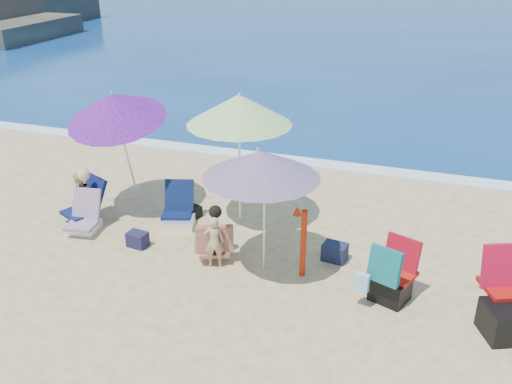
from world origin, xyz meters
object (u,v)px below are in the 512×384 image
(chair_rainbow, at_px, (84,221))
(umbrella_blue, at_px, (114,107))
(umbrella_striped, at_px, (239,110))
(camp_chair_left, at_px, (507,309))
(chair_navy, at_px, (179,214))
(person_left, at_px, (83,197))
(camp_chair_right, at_px, (390,279))
(umbrella_turquoise, at_px, (261,164))
(person_center, at_px, (214,239))
(furled_umbrella, at_px, (302,237))

(chair_rainbow, bearing_deg, umbrella_blue, 76.32)
(umbrella_striped, distance_m, camp_chair_left, 4.90)
(umbrella_blue, relative_size, chair_navy, 2.91)
(camp_chair_left, height_order, person_left, camp_chair_left)
(chair_rainbow, height_order, camp_chair_right, camp_chair_right)
(umbrella_turquoise, height_order, camp_chair_left, umbrella_turquoise)
(chair_navy, relative_size, chair_rainbow, 1.13)
(umbrella_blue, xyz_separation_m, person_center, (2.31, -1.21, -1.54))
(umbrella_turquoise, bearing_deg, person_center, -174.42)
(furled_umbrella, height_order, chair_rainbow, furled_umbrella)
(umbrella_blue, height_order, chair_navy, umbrella_blue)
(camp_chair_right, height_order, person_left, person_left)
(umbrella_turquoise, xyz_separation_m, umbrella_blue, (-3.03, 1.14, 0.24))
(umbrella_blue, relative_size, person_center, 2.80)
(umbrella_turquoise, xyz_separation_m, chair_rainbow, (-3.26, 0.19, -1.53))
(umbrella_turquoise, bearing_deg, umbrella_blue, 159.42)
(chair_rainbow, height_order, camp_chair_left, camp_chair_left)
(chair_navy, height_order, camp_chair_left, camp_chair_left)
(chair_navy, bearing_deg, chair_rainbow, -153.05)
(furled_umbrella, bearing_deg, umbrella_turquoise, 179.70)
(umbrella_turquoise, bearing_deg, furled_umbrella, -0.30)
(umbrella_blue, xyz_separation_m, camp_chair_right, (4.97, -1.34, -1.63))
(chair_rainbow, distance_m, person_left, 0.46)
(umbrella_striped, relative_size, camp_chair_right, 2.57)
(umbrella_turquoise, bearing_deg, umbrella_striped, 121.18)
(furled_umbrella, relative_size, chair_rainbow, 1.65)
(umbrella_striped, relative_size, person_center, 2.76)
(camp_chair_right, height_order, person_center, camp_chair_right)
(umbrella_turquoise, xyz_separation_m, person_left, (-3.46, 0.51, -1.26))
(umbrella_blue, height_order, person_center, umbrella_blue)
(umbrella_striped, bearing_deg, chair_navy, -156.65)
(person_center, xyz_separation_m, person_left, (-2.73, 0.58, 0.04))
(camp_chair_left, distance_m, person_left, 6.94)
(chair_navy, xyz_separation_m, chair_rainbow, (-1.44, -0.73, -0.01))
(umbrella_blue, relative_size, person_left, 2.38)
(chair_navy, bearing_deg, furled_umbrella, -20.62)
(umbrella_turquoise, height_order, furled_umbrella, umbrella_turquoise)
(chair_rainbow, bearing_deg, chair_navy, 26.95)
(camp_chair_left, bearing_deg, chair_navy, 165.95)
(umbrella_striped, bearing_deg, chair_rainbow, -154.50)
(chair_rainbow, height_order, person_center, person_center)
(umbrella_striped, bearing_deg, umbrella_blue, -174.47)
(umbrella_turquoise, distance_m, umbrella_blue, 3.25)
(person_center, bearing_deg, umbrella_striped, 93.75)
(umbrella_striped, xyz_separation_m, camp_chair_right, (2.76, -1.55, -1.73))
(umbrella_blue, relative_size, camp_chair_right, 2.61)
(camp_chair_right, relative_size, person_center, 1.07)
(umbrella_blue, distance_m, person_center, 3.03)
(umbrella_turquoise, distance_m, furled_umbrella, 1.23)
(umbrella_blue, height_order, person_left, umbrella_blue)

